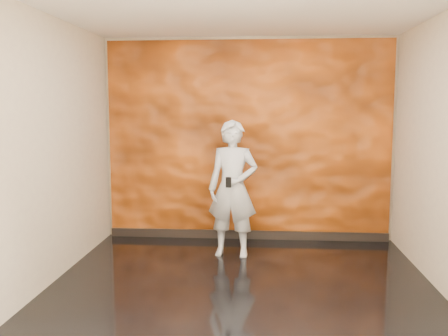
# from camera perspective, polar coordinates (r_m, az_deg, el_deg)

# --- Properties ---
(room) EXTENTS (4.02, 4.02, 2.81)m
(room) POSITION_cam_1_polar(r_m,az_deg,el_deg) (4.97, 2.03, 1.78)
(room) COLOR black
(room) RESTS_ON ground
(feature_wall) EXTENTS (3.90, 0.06, 2.75)m
(feature_wall) POSITION_cam_1_polar(r_m,az_deg,el_deg) (6.92, 2.75, 3.11)
(feature_wall) COLOR #DC5E12
(feature_wall) RESTS_ON ground
(baseboard) EXTENTS (3.90, 0.04, 0.12)m
(baseboard) POSITION_cam_1_polar(r_m,az_deg,el_deg) (7.10, 2.68, -7.61)
(baseboard) COLOR black
(baseboard) RESTS_ON ground
(man) EXTENTS (0.66, 0.48, 1.69)m
(man) POSITION_cam_1_polar(r_m,az_deg,el_deg) (6.17, 1.01, -2.37)
(man) COLOR #9297A0
(man) RESTS_ON ground
(phone) EXTENTS (0.07, 0.03, 0.13)m
(phone) POSITION_cam_1_polar(r_m,az_deg,el_deg) (5.93, 0.52, -1.65)
(phone) COLOR black
(phone) RESTS_ON man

